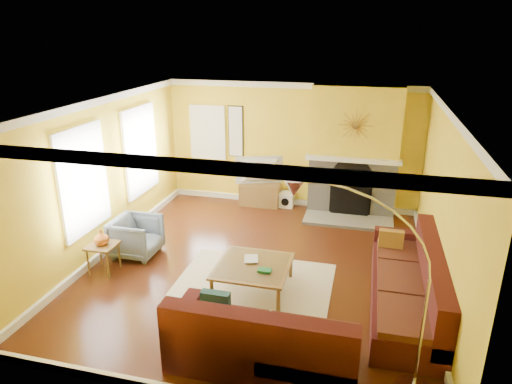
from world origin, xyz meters
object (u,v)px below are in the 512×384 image
(media_console, at_px, (260,195))
(arc_lamp, at_px, (362,292))
(armchair, at_px, (137,237))
(coffee_table, at_px, (253,277))
(sectional_sofa, at_px, (321,281))
(side_table, at_px, (104,258))

(media_console, distance_m, arc_lamp, 5.63)
(armchair, bearing_deg, coffee_table, -105.05)
(media_console, bearing_deg, coffee_table, -77.99)
(sectional_sofa, height_order, arc_lamp, arc_lamp)
(coffee_table, bearing_deg, sectional_sofa, -13.52)
(sectional_sofa, relative_size, media_console, 3.95)
(arc_lamp, bearing_deg, side_table, 159.44)
(armchair, bearing_deg, side_table, 160.13)
(coffee_table, height_order, side_table, side_table)
(media_console, relative_size, arc_lamp, 0.38)
(sectional_sofa, xyz_separation_m, side_table, (-3.54, 0.19, -0.21))
(side_table, distance_m, arc_lamp, 4.47)
(sectional_sofa, height_order, armchair, sectional_sofa)
(side_table, xyz_separation_m, arc_lamp, (4.09, -1.53, 0.93))
(side_table, height_order, arc_lamp, arc_lamp)
(coffee_table, xyz_separation_m, media_console, (-0.73, 3.45, 0.03))
(armchair, relative_size, side_table, 1.57)
(armchair, bearing_deg, sectional_sofa, -104.57)
(coffee_table, xyz_separation_m, side_table, (-2.50, -0.06, 0.03))
(media_console, distance_m, side_table, 3.93)
(media_console, height_order, armchair, armchair)
(coffee_table, distance_m, media_console, 3.52)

